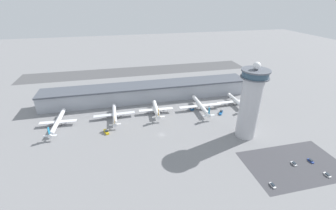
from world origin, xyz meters
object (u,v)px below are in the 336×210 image
Objects in this scene: airplane_gate_bravo at (114,114)px; car_navy_sedan at (273,185)px; airplane_gate_echo at (236,101)px; car_blue_compact at (294,164)px; service_truck_baggage at (106,132)px; car_yellow_taxi at (327,175)px; car_grey_coupe at (311,161)px; service_truck_catering at (221,112)px; service_truck_fuel at (192,108)px; airplane_gate_alpha at (58,122)px; airplane_gate_delta at (201,106)px; control_tower at (250,102)px; airplane_gate_charlie at (156,109)px.

airplane_gate_bravo is 8.34× the size of car_navy_sedan.
car_navy_sedan is at bearing -107.12° from airplane_gate_echo.
car_blue_compact is (114.39, -89.61, -3.41)m from airplane_gate_bravo.
service_truck_baggage is at bearing 140.21° from car_navy_sedan.
service_truck_baggage is at bearing 149.20° from car_yellow_taxi.
car_grey_coupe is (134.79, -66.79, -0.37)m from service_truck_baggage.
car_grey_coupe is (29.67, -76.59, -0.32)m from service_truck_catering.
service_truck_fuel reaches higher than service_truck_baggage.
airplane_gate_bravo reaches higher than service_truck_baggage.
service_truck_baggage is (40.01, -20.03, -3.09)m from airplane_gate_alpha.
airplane_gate_bravo is (47.21, 2.80, -0.02)m from airplane_gate_alpha.
car_blue_compact is (161.60, -86.81, -3.43)m from airplane_gate_alpha.
airplane_gate_delta is at bearing 117.70° from car_grey_coupe.
airplane_gate_alpha is 145.52m from service_truck_catering.
service_truck_catering is (16.38, -11.13, -3.66)m from airplane_gate_delta.
service_truck_catering is 1.75× the size of car_grey_coupe.
service_truck_catering reaches higher than car_yellow_taxi.
car_yellow_taxi is at bearing -71.88° from service_truck_catering.
car_navy_sedan is (-11.67, -51.86, -28.51)m from control_tower.
airplane_gate_bravo is 8.38× the size of car_grey_coupe.
airplane_gate_charlie reaches higher than service_truck_baggage.
service_truck_baggage is (-7.20, -22.83, -3.06)m from airplane_gate_bravo.
car_grey_coupe is 1.00× the size of car_navy_sedan.
car_grey_coupe is (6.77, -90.34, -3.38)m from airplane_gate_echo.
airplane_gate_charlie is (-62.28, 51.41, -24.66)m from control_tower.
airplane_gate_charlie is (85.51, 3.21, 0.37)m from airplane_gate_alpha.
airplane_gate_delta is 9.22× the size of car_yellow_taxi.
airplane_gate_delta reaches higher than airplane_gate_echo.
car_navy_sedan is (15.07, -104.97, -0.46)m from service_truck_fuel.
service_truck_baggage is at bearing -162.90° from service_truck_fuel.
airplane_gate_echo is at bearing 1.20° from airplane_gate_alpha.
airplane_gate_bravo reaches higher than car_navy_sedan.
airplane_gate_bravo is at bearing 144.91° from car_grey_coupe.
control_tower is 1.38× the size of airplane_gate_delta.
car_grey_coupe is (53.75, -91.73, -0.44)m from service_truck_fuel.
airplane_gate_alpha is at bearing 153.59° from car_grey_coupe.
service_truck_catering is at bearing -149.03° from airplane_gate_echo.
airplane_gate_delta is at bearing -176.20° from airplane_gate_echo.
airplane_gate_alpha is (-147.79, 48.21, -25.03)m from control_tower.
service_truck_catering is (-2.67, 37.97, -28.17)m from control_tower.
airplane_gate_delta is 9.37m from service_truck_fuel.
airplane_gate_delta is at bearing 110.54° from car_blue_compact.
service_truck_fuel is 100.28m from car_blue_compact.
control_tower is 7.73× the size of service_truck_fuel.
airplane_gate_charlie is 4.25× the size of service_truck_fuel.
airplane_gate_alpha is at bearing -179.60° from airplane_gate_delta.
airplane_gate_echo is 4.98× the size of service_truck_baggage.
car_navy_sedan is at bearing 179.74° from car_yellow_taxi.
service_truck_fuel is 1.68× the size of car_grey_coupe.
car_blue_compact reaches higher than car_yellow_taxi.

